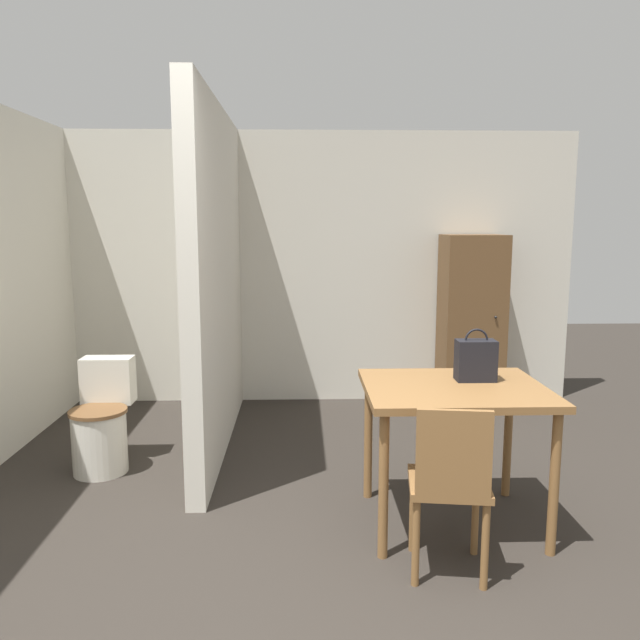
{
  "coord_description": "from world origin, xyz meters",
  "views": [
    {
      "loc": [
        0.03,
        -2.18,
        1.67
      ],
      "look_at": [
        0.15,
        1.46,
        1.1
      ],
      "focal_mm": 35.0,
      "sensor_mm": 36.0,
      "label": 1
    }
  ],
  "objects_px": {
    "dining_table": "(454,403)",
    "wooden_cabinet": "(471,322)",
    "toilet": "(102,424)",
    "handbag": "(476,360)",
    "wooden_chair": "(450,482)"
  },
  "relations": [
    {
      "from": "dining_table",
      "to": "handbag",
      "type": "xyz_separation_m",
      "value": [
        0.14,
        0.11,
        0.21
      ]
    },
    {
      "from": "wooden_chair",
      "to": "handbag",
      "type": "height_order",
      "value": "handbag"
    },
    {
      "from": "dining_table",
      "to": "wooden_cabinet",
      "type": "distance_m",
      "value": 2.37
    },
    {
      "from": "dining_table",
      "to": "handbag",
      "type": "relative_size",
      "value": 3.3
    },
    {
      "from": "toilet",
      "to": "handbag",
      "type": "distance_m",
      "value": 2.53
    },
    {
      "from": "wooden_chair",
      "to": "handbag",
      "type": "relative_size",
      "value": 2.89
    },
    {
      "from": "toilet",
      "to": "handbag",
      "type": "height_order",
      "value": "handbag"
    },
    {
      "from": "wooden_cabinet",
      "to": "wooden_chair",
      "type": "bearing_deg",
      "value": -106.92
    },
    {
      "from": "wooden_chair",
      "to": "handbag",
      "type": "xyz_separation_m",
      "value": [
        0.28,
        0.64,
        0.44
      ]
    },
    {
      "from": "dining_table",
      "to": "wooden_cabinet",
      "type": "relative_size",
      "value": 0.62
    },
    {
      "from": "dining_table",
      "to": "wooden_chair",
      "type": "relative_size",
      "value": 1.14
    },
    {
      "from": "dining_table",
      "to": "toilet",
      "type": "bearing_deg",
      "value": 158.64
    },
    {
      "from": "toilet",
      "to": "handbag",
      "type": "bearing_deg",
      "value": -17.82
    },
    {
      "from": "dining_table",
      "to": "wooden_cabinet",
      "type": "xyz_separation_m",
      "value": [
        0.71,
        2.26,
        0.08
      ]
    },
    {
      "from": "handbag",
      "to": "wooden_chair",
      "type": "bearing_deg",
      "value": -113.93
    }
  ]
}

